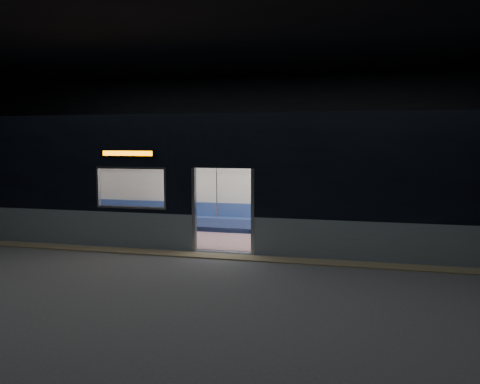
% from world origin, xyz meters
% --- Properties ---
extents(station_floor, '(24.00, 14.00, 0.01)m').
position_xyz_m(station_floor, '(0.00, 0.00, -0.01)').
color(station_floor, '#47494C').
rests_on(station_floor, ground).
extents(station_envelope, '(24.00, 14.00, 5.00)m').
position_xyz_m(station_envelope, '(0.00, 0.00, 3.66)').
color(station_envelope, black).
rests_on(station_envelope, station_floor).
extents(tactile_strip, '(22.80, 0.50, 0.03)m').
position_xyz_m(tactile_strip, '(0.00, 0.55, 0.01)').
color(tactile_strip, '#8C7F59').
rests_on(tactile_strip, station_floor).
extents(metro_car, '(18.00, 3.04, 3.35)m').
position_xyz_m(metro_car, '(-0.00, 2.54, 1.85)').
color(metro_car, gray).
rests_on(metro_car, station_floor).
extents(passenger, '(0.44, 0.75, 1.47)m').
position_xyz_m(passenger, '(4.80, 3.55, 0.84)').
color(passenger, black).
rests_on(passenger, metro_car).
extents(handbag, '(0.33, 0.29, 0.15)m').
position_xyz_m(handbag, '(4.83, 3.30, 0.70)').
color(handbag, black).
rests_on(handbag, passenger).
extents(transit_map, '(1.04, 0.03, 0.67)m').
position_xyz_m(transit_map, '(1.92, 3.85, 1.49)').
color(transit_map, white).
rests_on(transit_map, metro_car).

